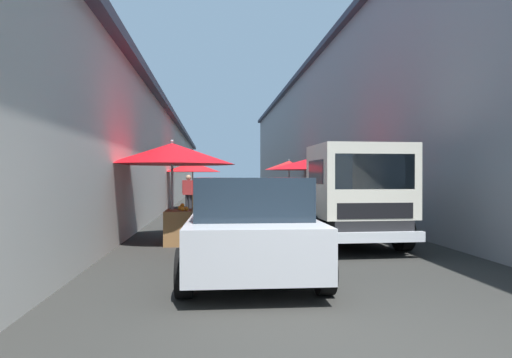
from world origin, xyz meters
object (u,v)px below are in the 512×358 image
(delivery_truck, at_px, (348,197))
(vendor_by_crates, at_px, (189,192))
(fruit_stall_far_right, at_px, (173,161))
(fruit_stall_near_right, at_px, (312,171))
(parked_scooter, at_px, (296,200))
(fruit_stall_near_left, at_px, (289,169))
(fruit_stall_far_left, at_px, (193,170))
(hatchback_car, at_px, (249,224))

(delivery_truck, bearing_deg, vendor_by_crates, 25.09)
(fruit_stall_far_right, distance_m, fruit_stall_near_right, 4.61)
(fruit_stall_near_right, bearing_deg, parked_scooter, -6.20)
(fruit_stall_near_left, bearing_deg, fruit_stall_far_left, 115.22)
(fruit_stall_far_left, height_order, fruit_stall_near_left, fruit_stall_near_left)
(fruit_stall_near_right, relative_size, fruit_stall_near_left, 1.08)
(fruit_stall_far_right, distance_m, parked_scooter, 9.67)
(fruit_stall_near_left, bearing_deg, fruit_stall_near_right, 174.12)
(hatchback_car, height_order, vendor_by_crates, vendor_by_crates)
(fruit_stall_far_right, bearing_deg, fruit_stall_far_left, 0.04)
(fruit_stall_near_left, height_order, parked_scooter, fruit_stall_near_left)
(hatchback_car, bearing_deg, parked_scooter, -14.35)
(fruit_stall_far_right, bearing_deg, hatchback_car, -155.64)
(hatchback_car, distance_m, parked_scooter, 12.04)
(hatchback_car, xyz_separation_m, delivery_truck, (2.26, -2.28, 0.30))
(fruit_stall_far_left, height_order, delivery_truck, fruit_stall_far_left)
(fruit_stall_near_left, relative_size, hatchback_car, 0.63)
(hatchback_car, xyz_separation_m, parked_scooter, (11.66, -2.98, -0.29))
(fruit_stall_far_right, distance_m, delivery_truck, 3.91)
(fruit_stall_far_left, bearing_deg, vendor_by_crates, 178.89)
(fruit_stall_far_right, height_order, vendor_by_crates, fruit_stall_far_right)
(fruit_stall_near_right, relative_size, delivery_truck, 0.55)
(hatchback_car, bearing_deg, fruit_stall_far_left, 6.38)
(fruit_stall_far_left, xyz_separation_m, fruit_stall_near_right, (-7.10, -3.79, -0.10))
(vendor_by_crates, distance_m, parked_scooter, 4.69)
(fruit_stall_far_right, bearing_deg, fruit_stall_near_right, -55.15)
(fruit_stall_far_left, relative_size, hatchback_car, 0.63)
(fruit_stall_far_left, distance_m, delivery_truck, 11.29)
(fruit_stall_far_left, relative_size, delivery_truck, 0.50)
(delivery_truck, bearing_deg, fruit_stall_far_right, 76.31)
(fruit_stall_far_left, bearing_deg, fruit_stall_near_right, -151.91)
(parked_scooter, bearing_deg, fruit_stall_near_right, 173.80)
(fruit_stall_far_right, distance_m, hatchback_car, 3.64)
(fruit_stall_near_right, height_order, vendor_by_crates, fruit_stall_near_right)
(fruit_stall_far_right, xyz_separation_m, hatchback_car, (-3.17, -1.43, -1.08))
(fruit_stall_near_left, bearing_deg, parked_scooter, 174.66)
(fruit_stall_near_right, xyz_separation_m, hatchback_car, (-5.80, 2.35, -0.89))
(hatchback_car, xyz_separation_m, vendor_by_crates, (10.33, 1.49, 0.13))
(fruit_stall_far_right, xyz_separation_m, delivery_truck, (-0.91, -3.72, -0.78))
(fruit_stall_far_left, xyz_separation_m, vendor_by_crates, (-2.57, 0.05, -0.86))
(fruit_stall_near_left, distance_m, delivery_truck, 12.94)
(fruit_stall_far_right, bearing_deg, delivery_truck, -103.69)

